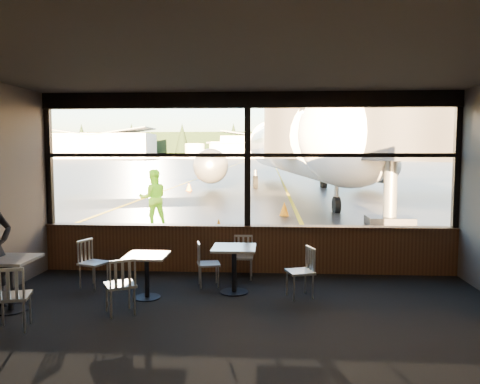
# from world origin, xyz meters

# --- Properties ---
(ground_plane) EXTENTS (520.00, 520.00, 0.00)m
(ground_plane) POSITION_xyz_m (0.00, 120.00, 0.00)
(ground_plane) COLOR black
(ground_plane) RESTS_ON ground
(carpet_floor) EXTENTS (8.00, 6.00, 0.01)m
(carpet_floor) POSITION_xyz_m (0.00, -3.00, 0.01)
(carpet_floor) COLOR black
(carpet_floor) RESTS_ON ground
(ceiling) EXTENTS (8.00, 6.00, 0.04)m
(ceiling) POSITION_xyz_m (0.00, -3.00, 3.50)
(ceiling) COLOR #38332D
(ceiling) RESTS_ON ground
(wall_back) EXTENTS (8.00, 0.04, 3.50)m
(wall_back) POSITION_xyz_m (0.00, -6.00, 1.75)
(wall_back) COLOR #4F463F
(wall_back) RESTS_ON ground
(window_sill) EXTENTS (8.00, 0.28, 0.90)m
(window_sill) POSITION_xyz_m (0.00, 0.00, 0.45)
(window_sill) COLOR #4C2A17
(window_sill) RESTS_ON ground
(window_header) EXTENTS (8.00, 0.18, 0.30)m
(window_header) POSITION_xyz_m (0.00, 0.00, 3.35)
(window_header) COLOR black
(window_header) RESTS_ON ground
(mullion_left) EXTENTS (0.12, 0.12, 2.60)m
(mullion_left) POSITION_xyz_m (-3.95, 0.00, 2.20)
(mullion_left) COLOR black
(mullion_left) RESTS_ON ground
(mullion_centre) EXTENTS (0.12, 0.12, 2.60)m
(mullion_centre) POSITION_xyz_m (0.00, 0.00, 2.20)
(mullion_centre) COLOR black
(mullion_centre) RESTS_ON ground
(mullion_right) EXTENTS (0.12, 0.12, 2.60)m
(mullion_right) POSITION_xyz_m (3.95, 0.00, 2.20)
(mullion_right) COLOR black
(mullion_right) RESTS_ON ground
(window_transom) EXTENTS (8.00, 0.10, 0.08)m
(window_transom) POSITION_xyz_m (0.00, 0.00, 2.30)
(window_transom) COLOR black
(window_transom) RESTS_ON ground
(airliner) EXTENTS (33.30, 38.67, 10.97)m
(airliner) POSITION_xyz_m (1.90, 21.34, 5.49)
(airliner) COLOR white
(airliner) RESTS_ON ground_plane
(jet_bridge) EXTENTS (8.52, 10.42, 4.55)m
(jet_bridge) POSITION_xyz_m (3.60, 5.50, 2.27)
(jet_bridge) COLOR #28282B
(jet_bridge) RESTS_ON ground_plane
(cafe_table_near) EXTENTS (0.72, 0.72, 0.79)m
(cafe_table_near) POSITION_xyz_m (-0.16, -1.40, 0.39)
(cafe_table_near) COLOR gray
(cafe_table_near) RESTS_ON carpet_floor
(cafe_table_mid) EXTENTS (0.65, 0.65, 0.72)m
(cafe_table_mid) POSITION_xyz_m (-1.54, -1.77, 0.36)
(cafe_table_mid) COLOR gray
(cafe_table_mid) RESTS_ON carpet_floor
(cafe_table_left) EXTENTS (0.73, 0.73, 0.80)m
(cafe_table_left) POSITION_xyz_m (-3.40, -2.50, 0.40)
(cafe_table_left) COLOR #A09A93
(cafe_table_left) RESTS_ON carpet_floor
(chair_near_e) EXTENTS (0.57, 0.57, 0.83)m
(chair_near_e) POSITION_xyz_m (0.92, -1.57, 0.42)
(chair_near_e) COLOR #B3AEA2
(chair_near_e) RESTS_ON carpet_floor
(chair_near_w) EXTENTS (0.52, 0.52, 0.79)m
(chair_near_w) POSITION_xyz_m (-0.63, -1.04, 0.40)
(chair_near_w) COLOR beige
(chair_near_w) RESTS_ON carpet_floor
(chair_near_n) EXTENTS (0.44, 0.44, 0.81)m
(chair_near_n) POSITION_xyz_m (-0.06, -0.49, 0.40)
(chair_near_n) COLOR #B6B1A4
(chair_near_n) RESTS_ON carpet_floor
(chair_mid_s) EXTENTS (0.64, 0.64, 0.86)m
(chair_mid_s) POSITION_xyz_m (-1.73, -2.52, 0.43)
(chair_mid_s) COLOR #B4AFA2
(chair_mid_s) RESTS_ON carpet_floor
(chair_mid_w) EXTENTS (0.59, 0.59, 0.84)m
(chair_mid_w) POSITION_xyz_m (-2.63, -1.21, 0.42)
(chair_mid_w) COLOR #BDB7AB
(chair_mid_w) RESTS_ON carpet_floor
(chair_left_s) EXTENTS (0.60, 0.60, 0.89)m
(chair_left_s) POSITION_xyz_m (-2.96, -3.21, 0.45)
(chair_left_s) COLOR beige
(chair_left_s) RESTS_ON carpet_floor
(ground_crew) EXTENTS (1.08, 0.98, 1.82)m
(ground_crew) POSITION_xyz_m (-3.23, 5.43, 0.91)
(ground_crew) COLOR #BFF219
(ground_crew) RESTS_ON ground_plane
(cone_nose) EXTENTS (0.37, 0.37, 0.52)m
(cone_nose) POSITION_xyz_m (0.99, 8.30, 0.26)
(cone_nose) COLOR orange
(cone_nose) RESTS_ON ground_plane
(cone_wing) EXTENTS (0.37, 0.37, 0.52)m
(cone_wing) POSITION_xyz_m (-4.48, 19.30, 0.26)
(cone_wing) COLOR orange
(cone_wing) RESTS_ON ground_plane
(hangar_left) EXTENTS (45.00, 18.00, 11.00)m
(hangar_left) POSITION_xyz_m (-70.00, 180.00, 5.50)
(hangar_left) COLOR silver
(hangar_left) RESTS_ON ground_plane
(hangar_mid) EXTENTS (38.00, 15.00, 10.00)m
(hangar_mid) POSITION_xyz_m (0.00, 185.00, 5.00)
(hangar_mid) COLOR silver
(hangar_mid) RESTS_ON ground_plane
(hangar_right) EXTENTS (50.00, 20.00, 12.00)m
(hangar_right) POSITION_xyz_m (60.00, 178.00, 6.00)
(hangar_right) COLOR silver
(hangar_right) RESTS_ON ground_plane
(fuel_tank_a) EXTENTS (8.00, 8.00, 6.00)m
(fuel_tank_a) POSITION_xyz_m (-30.00, 182.00, 3.00)
(fuel_tank_a) COLOR silver
(fuel_tank_a) RESTS_ON ground_plane
(fuel_tank_b) EXTENTS (8.00, 8.00, 6.00)m
(fuel_tank_b) POSITION_xyz_m (-20.00, 182.00, 3.00)
(fuel_tank_b) COLOR silver
(fuel_tank_b) RESTS_ON ground_plane
(fuel_tank_c) EXTENTS (8.00, 8.00, 6.00)m
(fuel_tank_c) POSITION_xyz_m (-10.00, 182.00, 3.00)
(fuel_tank_c) COLOR silver
(fuel_tank_c) RESTS_ON ground_plane
(treeline) EXTENTS (360.00, 3.00, 12.00)m
(treeline) POSITION_xyz_m (0.00, 210.00, 6.00)
(treeline) COLOR black
(treeline) RESTS_ON ground_plane
(cone_extra) EXTENTS (0.35, 0.35, 0.49)m
(cone_extra) POSITION_xyz_m (-0.99, 3.93, 0.25)
(cone_extra) COLOR orange
(cone_extra) RESTS_ON ground_plane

